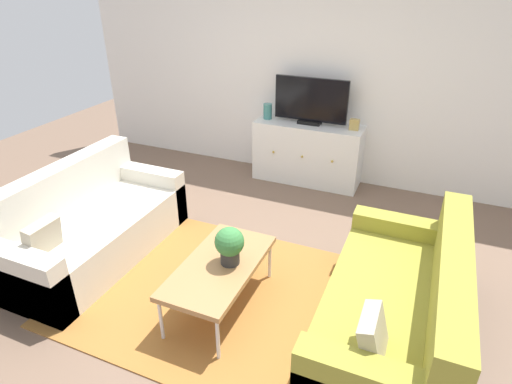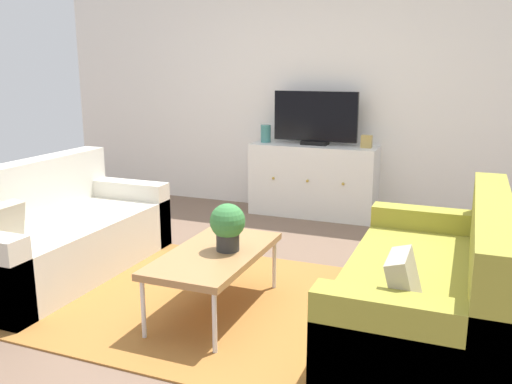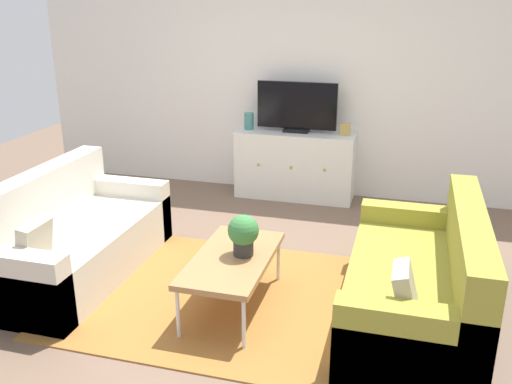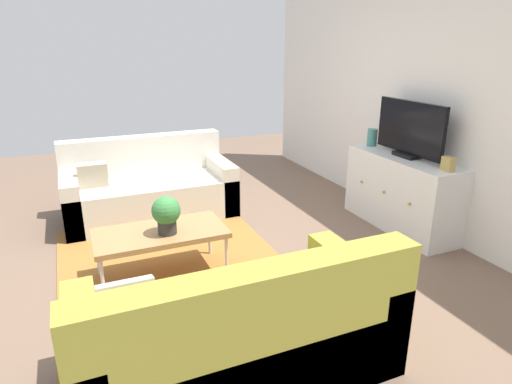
{
  "view_description": "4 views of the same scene",
  "coord_description": "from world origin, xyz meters",
  "px_view_note": "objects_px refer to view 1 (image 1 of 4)",
  "views": [
    {
      "loc": [
        1.38,
        -2.62,
        2.45
      ],
      "look_at": [
        0.0,
        0.61,
        0.62
      ],
      "focal_mm": 29.85,
      "sensor_mm": 36.0,
      "label": 1
    },
    {
      "loc": [
        1.54,
        -3.23,
        1.59
      ],
      "look_at": [
        0.0,
        0.61,
        0.62
      ],
      "focal_mm": 37.73,
      "sensor_mm": 36.0,
      "label": 2
    },
    {
      "loc": [
        1.23,
        -3.8,
        2.24
      ],
      "look_at": [
        0.0,
        0.61,
        0.62
      ],
      "focal_mm": 39.24,
      "sensor_mm": 36.0,
      "label": 3
    },
    {
      "loc": [
        3.39,
        -0.85,
        1.89
      ],
      "look_at": [
        0.0,
        0.61,
        0.62
      ],
      "focal_mm": 30.81,
      "sensor_mm": 36.0,
      "label": 4
    }
  ],
  "objects_px": {
    "tv_console": "(307,153)",
    "coffee_table": "(219,267)",
    "flat_screen_tv": "(311,101)",
    "glass_vase": "(268,111)",
    "couch_left_side": "(87,228)",
    "couch_right_side": "(402,313)",
    "potted_plant": "(230,244)",
    "mantel_clock": "(354,125)"
  },
  "relations": [
    {
      "from": "flat_screen_tv",
      "to": "glass_vase",
      "type": "relative_size",
      "value": 4.68
    },
    {
      "from": "potted_plant",
      "to": "mantel_clock",
      "type": "height_order",
      "value": "mantel_clock"
    },
    {
      "from": "couch_left_side",
      "to": "tv_console",
      "type": "xyz_separation_m",
      "value": [
        1.44,
        2.37,
        0.1
      ]
    },
    {
      "from": "couch_left_side",
      "to": "tv_console",
      "type": "relative_size",
      "value": 1.36
    },
    {
      "from": "couch_left_side",
      "to": "tv_console",
      "type": "height_order",
      "value": "couch_left_side"
    },
    {
      "from": "glass_vase",
      "to": "tv_console",
      "type": "bearing_deg",
      "value": -0.0
    },
    {
      "from": "potted_plant",
      "to": "tv_console",
      "type": "height_order",
      "value": "tv_console"
    },
    {
      "from": "couch_left_side",
      "to": "potted_plant",
      "type": "distance_m",
      "value": 1.61
    },
    {
      "from": "mantel_clock",
      "to": "couch_right_side",
      "type": "bearing_deg",
      "value": -69.62
    },
    {
      "from": "couch_right_side",
      "to": "potted_plant",
      "type": "xyz_separation_m",
      "value": [
        -1.3,
        -0.12,
        0.31
      ]
    },
    {
      "from": "couch_right_side",
      "to": "tv_console",
      "type": "height_order",
      "value": "couch_right_side"
    },
    {
      "from": "couch_left_side",
      "to": "mantel_clock",
      "type": "height_order",
      "value": "mantel_clock"
    },
    {
      "from": "potted_plant",
      "to": "tv_console",
      "type": "bearing_deg",
      "value": 93.04
    },
    {
      "from": "flat_screen_tv",
      "to": "glass_vase",
      "type": "height_order",
      "value": "flat_screen_tv"
    },
    {
      "from": "potted_plant",
      "to": "mantel_clock",
      "type": "distance_m",
      "value": 2.54
    },
    {
      "from": "couch_left_side",
      "to": "couch_right_side",
      "type": "xyz_separation_m",
      "value": [
        2.88,
        0.0,
        0.0
      ]
    },
    {
      "from": "mantel_clock",
      "to": "tv_console",
      "type": "bearing_deg",
      "value": -180.0
    },
    {
      "from": "couch_right_side",
      "to": "couch_left_side",
      "type": "bearing_deg",
      "value": 180.0
    },
    {
      "from": "couch_left_side",
      "to": "mantel_clock",
      "type": "relative_size",
      "value": 14.02
    },
    {
      "from": "tv_console",
      "to": "glass_vase",
      "type": "distance_m",
      "value": 0.73
    },
    {
      "from": "mantel_clock",
      "to": "flat_screen_tv",
      "type": "bearing_deg",
      "value": 177.92
    },
    {
      "from": "flat_screen_tv",
      "to": "mantel_clock",
      "type": "distance_m",
      "value": 0.59
    },
    {
      "from": "coffee_table",
      "to": "flat_screen_tv",
      "type": "bearing_deg",
      "value": 91.38
    },
    {
      "from": "potted_plant",
      "to": "flat_screen_tv",
      "type": "relative_size",
      "value": 0.35
    },
    {
      "from": "couch_left_side",
      "to": "glass_vase",
      "type": "relative_size",
      "value": 9.48
    },
    {
      "from": "couch_right_side",
      "to": "mantel_clock",
      "type": "bearing_deg",
      "value": 110.38
    },
    {
      "from": "couch_left_side",
      "to": "couch_right_side",
      "type": "bearing_deg",
      "value": 0.0
    },
    {
      "from": "potted_plant",
      "to": "glass_vase",
      "type": "bearing_deg",
      "value": 105.36
    },
    {
      "from": "couch_right_side",
      "to": "glass_vase",
      "type": "bearing_deg",
      "value": 129.91
    },
    {
      "from": "couch_left_side",
      "to": "couch_right_side",
      "type": "height_order",
      "value": "same"
    },
    {
      "from": "tv_console",
      "to": "glass_vase",
      "type": "xyz_separation_m",
      "value": [
        -0.55,
        0.0,
        0.48
      ]
    },
    {
      "from": "coffee_table",
      "to": "potted_plant",
      "type": "distance_m",
      "value": 0.22
    },
    {
      "from": "couch_left_side",
      "to": "potted_plant",
      "type": "relative_size",
      "value": 5.85
    },
    {
      "from": "glass_vase",
      "to": "mantel_clock",
      "type": "relative_size",
      "value": 1.48
    },
    {
      "from": "flat_screen_tv",
      "to": "coffee_table",
      "type": "bearing_deg",
      "value": -88.62
    },
    {
      "from": "tv_console",
      "to": "coffee_table",
      "type": "bearing_deg",
      "value": -88.61
    },
    {
      "from": "flat_screen_tv",
      "to": "tv_console",
      "type": "bearing_deg",
      "value": -90.0
    },
    {
      "from": "couch_right_side",
      "to": "coffee_table",
      "type": "bearing_deg",
      "value": -173.09
    },
    {
      "from": "potted_plant",
      "to": "glass_vase",
      "type": "distance_m",
      "value": 2.6
    },
    {
      "from": "coffee_table",
      "to": "mantel_clock",
      "type": "height_order",
      "value": "mantel_clock"
    },
    {
      "from": "tv_console",
      "to": "flat_screen_tv",
      "type": "distance_m",
      "value": 0.66
    },
    {
      "from": "couch_left_side",
      "to": "flat_screen_tv",
      "type": "bearing_deg",
      "value": 58.91
    }
  ]
}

